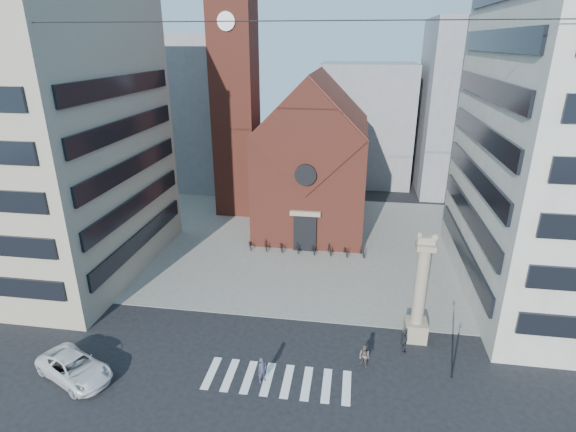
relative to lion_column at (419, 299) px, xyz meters
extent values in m
plane|color=black|center=(-10.01, -3.00, -3.46)|extent=(120.00, 120.00, 0.00)
cube|color=gray|center=(-10.01, 16.00, -3.43)|extent=(46.00, 30.00, 0.05)
cube|color=brown|center=(-10.01, 22.00, 2.54)|extent=(12.00, 16.00, 12.00)
cube|color=maroon|center=(-10.01, 22.40, 8.54)|extent=(12.00, 15.40, 12.00)
cube|color=brown|center=(-10.01, 14.05, 8.54)|extent=(11.76, 0.50, 11.76)
cylinder|color=black|center=(-10.01, 13.60, 5.04)|extent=(2.20, 0.30, 2.20)
cube|color=black|center=(-10.01, 13.85, -1.46)|extent=(2.40, 0.30, 4.00)
cube|color=gray|center=(-10.01, 13.80, 0.84)|extent=(3.20, 0.40, 0.50)
cube|color=brown|center=(-20.01, 25.00, 11.54)|extent=(5.00, 5.00, 30.00)
cylinder|color=white|center=(-20.01, 22.40, 19.54)|extent=(2.00, 0.20, 2.00)
cube|color=gray|center=(-34.01, 7.00, 9.54)|extent=(18.00, 20.00, 26.00)
cube|color=gray|center=(-30.01, 37.00, 7.54)|extent=(16.00, 14.00, 22.00)
cube|color=gray|center=(-4.01, 42.00, 5.54)|extent=(14.00, 12.00, 18.00)
cube|color=gray|center=(11.99, 39.00, 8.54)|extent=(16.00, 14.00, 24.00)
cube|color=gray|center=(-0.01, 0.00, -2.71)|extent=(1.60, 1.60, 1.50)
cylinder|color=gray|center=(-0.01, 0.00, 1.04)|extent=(0.90, 0.90, 6.00)
cube|color=gray|center=(-0.01, 0.00, 4.24)|extent=(1.30, 1.30, 0.40)
cube|color=gray|center=(-0.01, 0.00, 4.64)|extent=(1.20, 0.50, 0.55)
sphere|color=gray|center=(0.54, 0.00, 4.89)|extent=(0.56, 0.56, 0.56)
cube|color=gray|center=(-0.51, 0.00, 5.04)|extent=(0.25, 0.15, 0.35)
cylinder|color=black|center=(1.99, -4.00, -1.71)|extent=(0.12, 0.12, 3.50)
imported|color=black|center=(1.99, -4.00, 0.44)|extent=(0.13, 0.16, 0.80)
imported|color=silver|center=(-22.79, -7.78, -2.67)|extent=(6.26, 4.77, 1.58)
imported|color=#353347|center=(-10.41, -6.24, -2.54)|extent=(0.78, 0.78, 1.83)
imported|color=#554844|center=(-3.82, -3.79, -2.59)|extent=(1.07, 1.05, 1.74)
imported|color=#24242B|center=(-1.01, -1.82, -2.54)|extent=(0.53, 1.10, 1.83)
imported|color=black|center=(-15.88, 13.43, -2.95)|extent=(1.12, 1.86, 0.92)
imported|color=black|center=(-14.18, 13.43, -2.89)|extent=(0.98, 1.77, 1.03)
imported|color=black|center=(-12.47, 13.43, -2.95)|extent=(1.12, 1.86, 0.92)
imported|color=black|center=(-10.77, 13.43, -2.89)|extent=(0.98, 1.77, 1.03)
imported|color=black|center=(-9.06, 13.43, -2.95)|extent=(1.12, 1.86, 0.92)
imported|color=black|center=(-7.35, 13.43, -2.89)|extent=(0.98, 1.77, 1.03)
imported|color=black|center=(-5.65, 13.43, -2.95)|extent=(1.12, 1.86, 0.92)
imported|color=black|center=(-3.94, 13.43, -2.89)|extent=(0.98, 1.77, 1.03)
camera|label=1|loc=(-5.15, -29.36, 17.47)|focal=28.00mm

